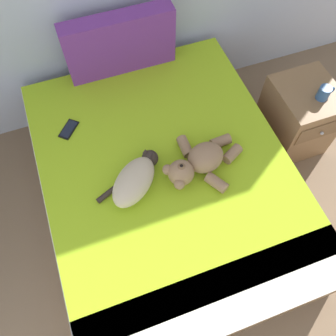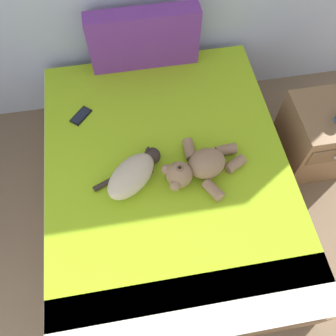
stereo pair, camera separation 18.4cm
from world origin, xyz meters
The scene contains 6 objects.
bed centered at (1.71, 3.09, 0.26)m, with size 1.52×1.94×0.53m.
patterned_cushion centered at (1.70, 3.97, 0.73)m, with size 0.74×0.13×0.41m.
cat centered at (1.50, 3.03, 0.60)m, with size 0.42×0.37×0.15m.
teddy_bear centered at (1.88, 3.01, 0.60)m, with size 0.51×0.43×0.16m.
cell_phone centered at (1.21, 3.56, 0.53)m, with size 0.15×0.16×0.01m.
nightstand centered at (2.81, 3.29, 0.28)m, with size 0.42×0.49×0.55m.
Camera 2 is at (1.53, 2.04, 2.37)m, focal length 37.98 mm.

